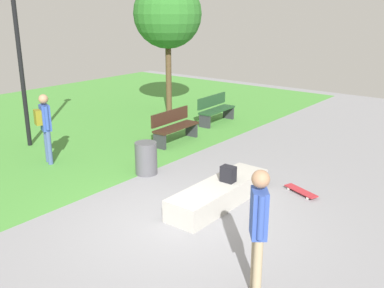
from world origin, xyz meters
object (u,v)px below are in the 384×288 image
(park_bench_far_left, at_px, (215,109))
(trash_bin, at_px, (146,158))
(skateboard_by_ledge, at_px, (301,191))
(lamp_post, at_px, (18,43))
(park_bench_far_right, at_px, (174,126))
(pedestrian_with_backpack, at_px, (45,123))
(backpack_on_ledge, at_px, (228,174))
(skater_performing_trick, at_px, (258,223))
(tree_leaning_ash, at_px, (168,14))
(concrete_ledge, at_px, (219,194))

(park_bench_far_left, bearing_deg, trash_bin, -163.12)
(skateboard_by_ledge, relative_size, lamp_post, 0.17)
(skateboard_by_ledge, height_order, park_bench_far_left, park_bench_far_left)
(skateboard_by_ledge, bearing_deg, trash_bin, 109.09)
(park_bench_far_left, relative_size, trash_bin, 2.13)
(skateboard_by_ledge, distance_m, park_bench_far_right, 4.63)
(skateboard_by_ledge, height_order, park_bench_far_right, park_bench_far_right)
(park_bench_far_right, relative_size, pedestrian_with_backpack, 0.93)
(backpack_on_ledge, relative_size, skateboard_by_ledge, 0.39)
(backpack_on_ledge, height_order, trash_bin, trash_bin)
(trash_bin, bearing_deg, skater_performing_trick, -118.37)
(backpack_on_ledge, height_order, skateboard_by_ledge, backpack_on_ledge)
(skateboard_by_ledge, bearing_deg, backpack_on_ledge, 141.55)
(tree_leaning_ash, bearing_deg, backpack_on_ledge, -130.32)
(skater_performing_trick, distance_m, park_bench_far_left, 9.20)
(skater_performing_trick, xyz_separation_m, trash_bin, (2.32, 4.30, -0.68))
(park_bench_far_left, bearing_deg, skater_performing_trick, -141.11)
(trash_bin, bearing_deg, lamp_post, 96.44)
(lamp_post, distance_m, trash_bin, 4.80)
(concrete_ledge, distance_m, tree_leaning_ash, 8.67)
(skateboard_by_ledge, relative_size, pedestrian_with_backpack, 0.47)
(skateboard_by_ledge, relative_size, trash_bin, 1.08)
(tree_leaning_ash, bearing_deg, park_bench_far_left, -95.67)
(park_bench_far_left, relative_size, lamp_post, 0.34)
(skater_performing_trick, height_order, lamp_post, lamp_post)
(pedestrian_with_backpack, bearing_deg, skateboard_by_ledge, -69.46)
(concrete_ledge, xyz_separation_m, lamp_post, (-0.17, 6.39, 2.60))
(skater_performing_trick, xyz_separation_m, park_bench_far_right, (4.63, 5.42, -0.58))
(lamp_post, bearing_deg, skater_performing_trick, -102.46)
(concrete_ledge, xyz_separation_m, trash_bin, (0.30, 2.28, 0.17))
(tree_leaning_ash, xyz_separation_m, trash_bin, (-5.05, -3.71, -3.10))
(tree_leaning_ash, bearing_deg, concrete_ledge, -131.70)
(backpack_on_ledge, xyz_separation_m, lamp_post, (-0.37, 6.46, 2.23))
(concrete_ledge, distance_m, skater_performing_trick, 2.98)
(skater_performing_trick, relative_size, trash_bin, 2.36)
(park_bench_far_right, bearing_deg, concrete_ledge, -127.49)
(concrete_ledge, bearing_deg, skater_performing_trick, -135.12)
(concrete_ledge, distance_m, trash_bin, 2.31)
(park_bench_far_left, xyz_separation_m, trash_bin, (-4.82, -1.46, -0.10))
(park_bench_far_right, bearing_deg, tree_leaning_ash, 43.51)
(concrete_ledge, height_order, backpack_on_ledge, backpack_on_ledge)
(skateboard_by_ledge, bearing_deg, skater_performing_trick, -164.67)
(park_bench_far_right, bearing_deg, skateboard_by_ledge, -104.50)
(skater_performing_trick, bearing_deg, park_bench_far_left, 38.89)
(park_bench_far_right, height_order, pedestrian_with_backpack, pedestrian_with_backpack)
(backpack_on_ledge, bearing_deg, park_bench_far_right, 144.11)
(concrete_ledge, xyz_separation_m, skater_performing_trick, (-2.02, -2.02, 0.85))
(tree_leaning_ash, xyz_separation_m, lamp_post, (-5.51, 0.39, -0.66))
(trash_bin, height_order, pedestrian_with_backpack, pedestrian_with_backpack)
(trash_bin, distance_m, pedestrian_with_backpack, 2.70)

